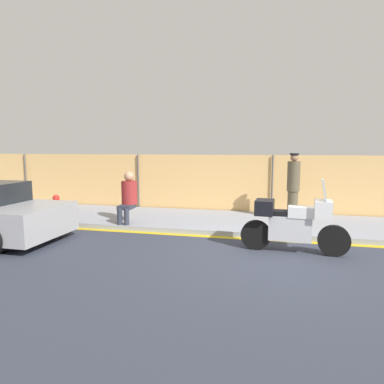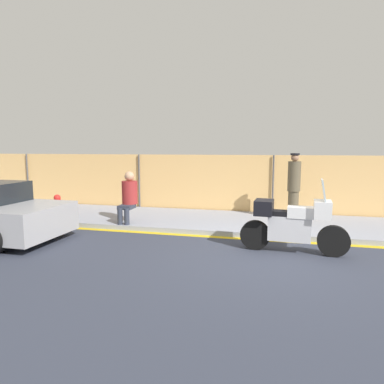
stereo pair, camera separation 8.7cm
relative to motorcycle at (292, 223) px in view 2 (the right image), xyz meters
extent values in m
plane|color=#333847|center=(-0.43, -0.40, -0.61)|extent=(120.00, 120.00, 0.00)
cube|color=#8E93A3|center=(-0.43, 2.29, -0.55)|extent=(32.46, 2.75, 0.12)
cube|color=gold|center=(-0.43, 0.83, -0.61)|extent=(32.46, 0.18, 0.01)
cube|color=#E5B26B|center=(-0.43, 3.76, 0.33)|extent=(30.84, 0.08, 1.89)
cylinder|color=#4C4C51|center=(-9.17, 3.66, 0.33)|extent=(0.05, 0.05, 1.89)
cylinder|color=#4C4C51|center=(-4.80, 3.66, 0.33)|extent=(0.05, 0.05, 1.89)
cylinder|color=#4C4C51|center=(-0.43, 3.66, 0.33)|extent=(0.05, 0.05, 1.89)
cylinder|color=black|center=(0.78, -0.06, -0.31)|extent=(0.62, 0.19, 0.61)
cylinder|color=black|center=(-0.73, 0.06, -0.31)|extent=(0.62, 0.19, 0.61)
cube|color=silver|center=(-0.05, 0.00, -0.12)|extent=(0.85, 0.34, 0.51)
cube|color=white|center=(0.16, -0.01, 0.23)|extent=(0.54, 0.35, 0.22)
cube|color=black|center=(-0.14, 0.01, 0.19)|extent=(0.62, 0.33, 0.10)
cube|color=white|center=(0.55, -0.04, 0.31)|extent=(0.36, 0.50, 0.34)
cube|color=silver|center=(0.55, -0.04, 0.69)|extent=(0.14, 0.43, 0.42)
cube|color=black|center=(-0.57, 0.04, 0.29)|extent=(0.40, 0.53, 0.30)
cylinder|color=brown|center=(0.14, 2.67, -0.09)|extent=(0.28, 0.28, 0.81)
cylinder|color=brown|center=(0.14, 2.67, 0.72)|extent=(0.34, 0.34, 0.81)
sphere|color=#A37556|center=(0.14, 2.67, 1.23)|extent=(0.21, 0.21, 0.21)
cylinder|color=black|center=(0.14, 2.67, 1.32)|extent=(0.24, 0.24, 0.05)
cylinder|color=#2D3342|center=(-4.26, 1.03, -0.27)|extent=(0.13, 0.13, 0.43)
cylinder|color=#2D3342|center=(-4.07, 1.03, -0.27)|extent=(0.13, 0.13, 0.43)
cube|color=#2D3342|center=(-4.16, 1.25, -0.06)|extent=(0.36, 0.43, 0.10)
cylinder|color=maroon|center=(-4.16, 1.46, 0.30)|extent=(0.42, 0.42, 0.61)
sphere|color=tan|center=(-4.16, 1.46, 0.74)|extent=(0.26, 0.26, 0.26)
cylinder|color=black|center=(-5.77, 0.20, -0.31)|extent=(0.62, 0.23, 0.61)
cylinder|color=red|center=(-6.72, 1.90, -0.28)|extent=(0.22, 0.22, 0.43)
sphere|color=red|center=(-6.72, 1.90, 0.00)|extent=(0.20, 0.20, 0.20)
cylinder|color=red|center=(-6.72, 1.78, -0.26)|extent=(0.08, 0.09, 0.08)
camera|label=1|loc=(-0.43, -7.02, 1.50)|focal=32.00mm
camera|label=2|loc=(-0.35, -7.00, 1.50)|focal=32.00mm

